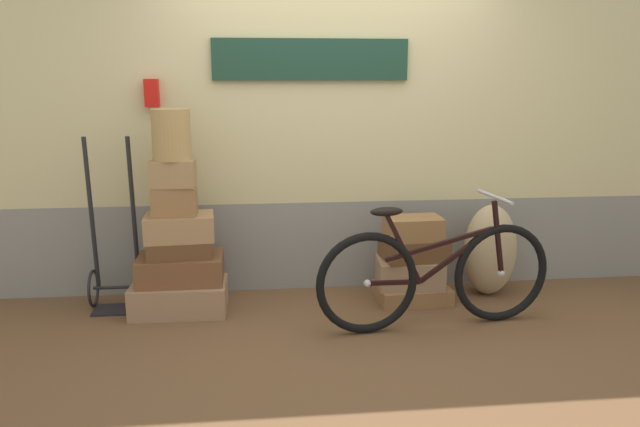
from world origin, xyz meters
name	(u,v)px	position (x,y,z in m)	size (l,w,h in m)	color
ground	(343,327)	(0.00, 0.00, -0.03)	(8.76, 5.20, 0.06)	brown
station_building	(330,132)	(0.01, 0.85, 1.25)	(6.76, 0.74, 2.49)	gray
suitcase_0	(180,297)	(-1.15, 0.35, 0.11)	(0.68, 0.42, 0.22)	#937051
suitcase_1	(181,269)	(-1.14, 0.37, 0.32)	(0.61, 0.39, 0.19)	brown
suitcase_2	(180,249)	(-1.13, 0.35, 0.47)	(0.45, 0.27, 0.12)	brown
suitcase_3	(179,227)	(-1.13, 0.38, 0.62)	(0.48, 0.31, 0.18)	#9E754C
suitcase_4	(175,201)	(-1.15, 0.36, 0.82)	(0.30, 0.20, 0.21)	olive
suitcase_5	(173,173)	(-1.15, 0.36, 1.02)	(0.30, 0.21, 0.19)	#9E754C
suitcase_6	(412,293)	(0.59, 0.39, 0.06)	(0.54, 0.39, 0.12)	olive
suitcase_7	(410,272)	(0.56, 0.38, 0.23)	(0.48, 0.34, 0.21)	#937051
suitcase_8	(414,248)	(0.59, 0.39, 0.41)	(0.47, 0.33, 0.16)	brown
suitcase_9	(413,228)	(0.57, 0.36, 0.58)	(0.41, 0.27, 0.17)	olive
wicker_basket	(171,135)	(-1.15, 0.37, 1.28)	(0.27, 0.27, 0.35)	#A8844C
luggage_trolley	(116,267)	(-1.62, 0.50, 0.30)	(0.38, 0.36, 1.27)	black
burlap_sack	(490,250)	(1.22, 0.47, 0.36)	(0.41, 0.35, 0.72)	tan
bicycle	(435,275)	(0.61, -0.12, 0.37)	(1.66, 0.46, 0.90)	black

